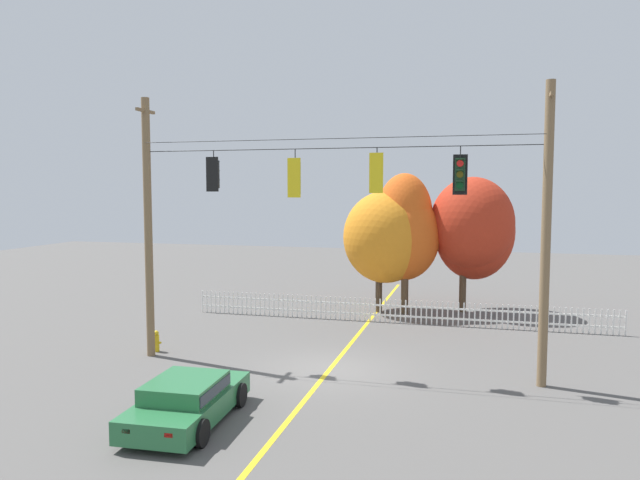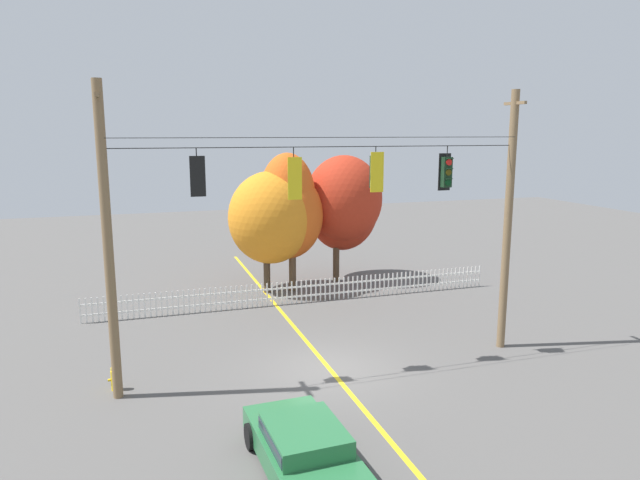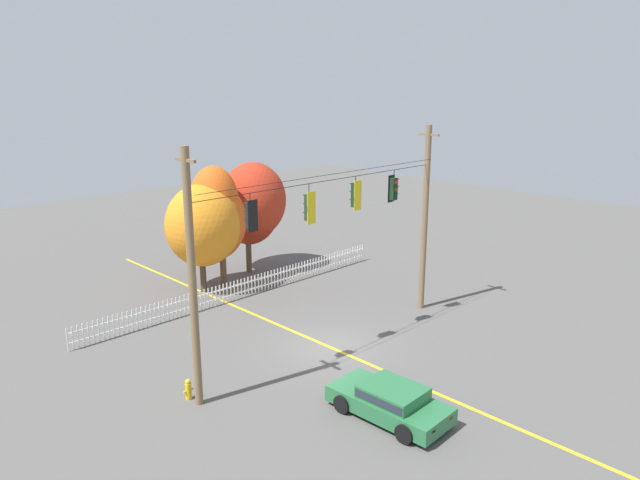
{
  "view_description": "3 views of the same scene",
  "coord_description": "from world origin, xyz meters",
  "px_view_note": "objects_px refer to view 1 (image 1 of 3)",
  "views": [
    {
      "loc": [
        4.45,
        -18.34,
        5.81
      ],
      "look_at": [
        -0.17,
        -0.62,
        4.28
      ],
      "focal_mm": 33.3,
      "sensor_mm": 36.0,
      "label": 1
    },
    {
      "loc": [
        -5.71,
        -16.59,
        7.56
      ],
      "look_at": [
        -0.37,
        -0.14,
        4.31
      ],
      "focal_mm": 32.23,
      "sensor_mm": 36.0,
      "label": 2
    },
    {
      "loc": [
        -16.54,
        -16.21,
        10.91
      ],
      "look_at": [
        -0.69,
        -0.13,
        4.86
      ],
      "focal_mm": 33.38,
      "sensor_mm": 36.0,
      "label": 3
    }
  ],
  "objects_px": {
    "autumn_maple_mid": "(403,229)",
    "parked_car": "(187,399)",
    "traffic_signal_eastbound_side": "(460,174)",
    "autumn_oak_far_east": "(473,228)",
    "traffic_signal_southbound_primary": "(295,178)",
    "traffic_signal_northbound_primary": "(214,174)",
    "autumn_maple_near_fence": "(385,235)",
    "traffic_signal_westbound_side": "(377,173)",
    "fire_hydrant": "(156,341)"
  },
  "relations": [
    {
      "from": "traffic_signal_westbound_side",
      "to": "traffic_signal_eastbound_side",
      "type": "distance_m",
      "value": 2.52
    },
    {
      "from": "traffic_signal_northbound_primary",
      "to": "autumn_maple_mid",
      "type": "bearing_deg",
      "value": 61.94
    },
    {
      "from": "traffic_signal_eastbound_side",
      "to": "autumn_maple_near_fence",
      "type": "xyz_separation_m",
      "value": [
        -3.67,
        9.78,
        -2.63
      ]
    },
    {
      "from": "traffic_signal_northbound_primary",
      "to": "autumn_oak_far_east",
      "type": "distance_m",
      "value": 13.82
    },
    {
      "from": "traffic_signal_westbound_side",
      "to": "autumn_maple_near_fence",
      "type": "xyz_separation_m",
      "value": [
        -1.15,
        9.8,
        -2.69
      ]
    },
    {
      "from": "autumn_oak_far_east",
      "to": "traffic_signal_westbound_side",
      "type": "bearing_deg",
      "value": -105.16
    },
    {
      "from": "autumn_maple_mid",
      "to": "fire_hydrant",
      "type": "xyz_separation_m",
      "value": [
        -7.78,
        -9.2,
        -3.59
      ]
    },
    {
      "from": "traffic_signal_southbound_primary",
      "to": "autumn_maple_mid",
      "type": "distance_m",
      "value": 10.26
    },
    {
      "from": "autumn_oak_far_east",
      "to": "autumn_maple_mid",
      "type": "bearing_deg",
      "value": -162.53
    },
    {
      "from": "traffic_signal_eastbound_side",
      "to": "autumn_oak_far_east",
      "type": "height_order",
      "value": "traffic_signal_eastbound_side"
    },
    {
      "from": "autumn_maple_near_fence",
      "to": "parked_car",
      "type": "bearing_deg",
      "value": -100.39
    },
    {
      "from": "autumn_maple_near_fence",
      "to": "parked_car",
      "type": "distance_m",
      "value": 15.56
    },
    {
      "from": "autumn_maple_near_fence",
      "to": "fire_hydrant",
      "type": "distance_m",
      "value": 12.03
    },
    {
      "from": "traffic_signal_westbound_side",
      "to": "autumn_oak_far_east",
      "type": "xyz_separation_m",
      "value": [
        2.91,
        10.74,
        -2.3
      ]
    },
    {
      "from": "autumn_maple_near_fence",
      "to": "traffic_signal_southbound_primary",
      "type": "bearing_deg",
      "value": -98.69
    },
    {
      "from": "autumn_maple_mid",
      "to": "traffic_signal_eastbound_side",
      "type": "bearing_deg",
      "value": -73.81
    },
    {
      "from": "traffic_signal_eastbound_side",
      "to": "autumn_oak_far_east",
      "type": "distance_m",
      "value": 10.96
    },
    {
      "from": "autumn_oak_far_east",
      "to": "fire_hydrant",
      "type": "bearing_deg",
      "value": -137.11
    },
    {
      "from": "traffic_signal_eastbound_side",
      "to": "parked_car",
      "type": "distance_m",
      "value": 10.04
    },
    {
      "from": "traffic_signal_southbound_primary",
      "to": "parked_car",
      "type": "height_order",
      "value": "traffic_signal_southbound_primary"
    },
    {
      "from": "traffic_signal_westbound_side",
      "to": "fire_hydrant",
      "type": "xyz_separation_m",
      "value": [
        -8.08,
        0.53,
        -5.97
      ]
    },
    {
      "from": "traffic_signal_eastbound_side",
      "to": "autumn_maple_near_fence",
      "type": "bearing_deg",
      "value": 110.55
    },
    {
      "from": "traffic_signal_northbound_primary",
      "to": "traffic_signal_westbound_side",
      "type": "height_order",
      "value": "same"
    },
    {
      "from": "autumn_maple_mid",
      "to": "traffic_signal_southbound_primary",
      "type": "bearing_deg",
      "value": -103.57
    },
    {
      "from": "traffic_signal_northbound_primary",
      "to": "autumn_maple_near_fence",
      "type": "relative_size",
      "value": 0.24
    },
    {
      "from": "autumn_maple_mid",
      "to": "parked_car",
      "type": "height_order",
      "value": "autumn_maple_mid"
    },
    {
      "from": "traffic_signal_westbound_side",
      "to": "fire_hydrant",
      "type": "height_order",
      "value": "traffic_signal_westbound_side"
    },
    {
      "from": "autumn_maple_near_fence",
      "to": "autumn_maple_mid",
      "type": "bearing_deg",
      "value": -4.98
    },
    {
      "from": "traffic_signal_westbound_side",
      "to": "parked_car",
      "type": "distance_m",
      "value": 8.68
    },
    {
      "from": "traffic_signal_eastbound_side",
      "to": "autumn_oak_far_east",
      "type": "xyz_separation_m",
      "value": [
        0.39,
        10.72,
        -2.24
      ]
    },
    {
      "from": "traffic_signal_southbound_primary",
      "to": "traffic_signal_westbound_side",
      "type": "bearing_deg",
      "value": 0.0
    },
    {
      "from": "traffic_signal_westbound_side",
      "to": "traffic_signal_eastbound_side",
      "type": "height_order",
      "value": "same"
    },
    {
      "from": "traffic_signal_northbound_primary",
      "to": "traffic_signal_eastbound_side",
      "type": "height_order",
      "value": "same"
    },
    {
      "from": "traffic_signal_eastbound_side",
      "to": "autumn_maple_mid",
      "type": "distance_m",
      "value": 10.37
    },
    {
      "from": "autumn_maple_mid",
      "to": "autumn_oak_far_east",
      "type": "relative_size",
      "value": 1.03
    },
    {
      "from": "traffic_signal_westbound_side",
      "to": "autumn_maple_mid",
      "type": "distance_m",
      "value": 10.02
    },
    {
      "from": "fire_hydrant",
      "to": "traffic_signal_northbound_primary",
      "type": "bearing_deg",
      "value": -11.48
    },
    {
      "from": "traffic_signal_southbound_primary",
      "to": "parked_car",
      "type": "relative_size",
      "value": 0.37
    },
    {
      "from": "traffic_signal_westbound_side",
      "to": "fire_hydrant",
      "type": "bearing_deg",
      "value": 176.26
    },
    {
      "from": "autumn_maple_near_fence",
      "to": "fire_hydrant",
      "type": "height_order",
      "value": "autumn_maple_near_fence"
    },
    {
      "from": "autumn_oak_far_east",
      "to": "traffic_signal_southbound_primary",
      "type": "bearing_deg",
      "value": -117.37
    },
    {
      "from": "traffic_signal_southbound_primary",
      "to": "traffic_signal_eastbound_side",
      "type": "height_order",
      "value": "same"
    },
    {
      "from": "traffic_signal_eastbound_side",
      "to": "fire_hydrant",
      "type": "bearing_deg",
      "value": 177.25
    },
    {
      "from": "autumn_maple_near_fence",
      "to": "autumn_maple_mid",
      "type": "relative_size",
      "value": 0.87
    },
    {
      "from": "traffic_signal_northbound_primary",
      "to": "autumn_oak_far_east",
      "type": "bearing_deg",
      "value": 51.98
    },
    {
      "from": "traffic_signal_northbound_primary",
      "to": "autumn_oak_far_east",
      "type": "relative_size",
      "value": 0.21
    },
    {
      "from": "traffic_signal_northbound_primary",
      "to": "parked_car",
      "type": "distance_m",
      "value": 7.91
    },
    {
      "from": "traffic_signal_southbound_primary",
      "to": "autumn_maple_near_fence",
      "type": "height_order",
      "value": "traffic_signal_southbound_primary"
    },
    {
      "from": "traffic_signal_eastbound_side",
      "to": "autumn_oak_far_east",
      "type": "bearing_deg",
      "value": 87.9
    },
    {
      "from": "traffic_signal_southbound_primary",
      "to": "traffic_signal_westbound_side",
      "type": "relative_size",
      "value": 1.1
    }
  ]
}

